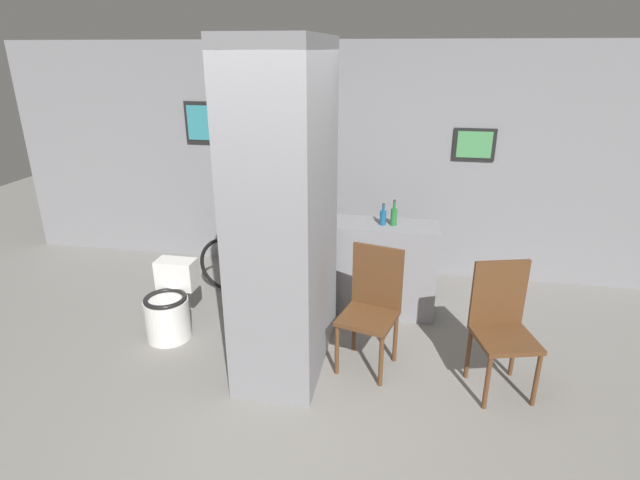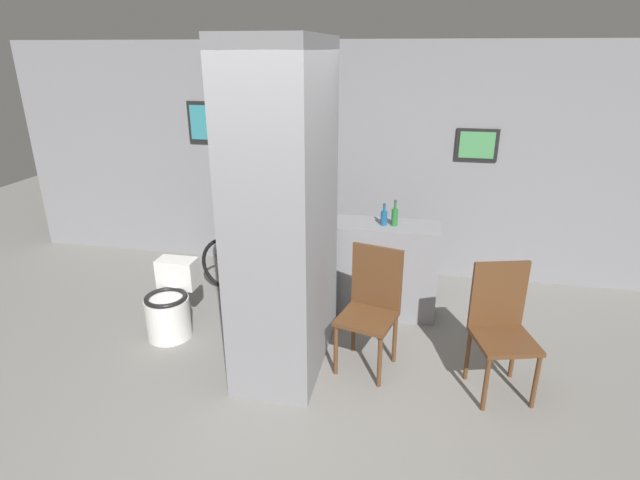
# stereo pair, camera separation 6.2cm
# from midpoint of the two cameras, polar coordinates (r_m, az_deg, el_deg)

# --- Properties ---
(ground_plane) EXTENTS (14.00, 14.00, 0.00)m
(ground_plane) POSITION_cam_midpoint_polar(r_m,az_deg,el_deg) (3.97, -5.13, -18.15)
(ground_plane) COLOR gray
(wall_back) EXTENTS (8.00, 0.09, 2.60)m
(wall_back) POSITION_cam_midpoint_polar(r_m,az_deg,el_deg) (5.78, 1.51, 9.01)
(wall_back) COLOR gray
(wall_back) RESTS_ON ground_plane
(pillar_center) EXTENTS (0.66, 1.24, 2.60)m
(pillar_center) POSITION_cam_midpoint_polar(r_m,az_deg,el_deg) (3.89, -4.46, 2.93)
(pillar_center) COLOR gray
(pillar_center) RESTS_ON ground_plane
(counter_shelf) EXTENTS (1.11, 0.44, 0.93)m
(counter_shelf) POSITION_cam_midpoint_polar(r_m,az_deg,el_deg) (5.01, 6.43, -3.15)
(counter_shelf) COLOR gray
(counter_shelf) RESTS_ON ground_plane
(toilet) EXTENTS (0.40, 0.56, 0.67)m
(toilet) POSITION_cam_midpoint_polar(r_m,az_deg,el_deg) (4.84, -17.16, -7.31)
(toilet) COLOR white
(toilet) RESTS_ON ground_plane
(chair_near_pillar) EXTENTS (0.52, 0.52, 1.02)m
(chair_near_pillar) POSITION_cam_midpoint_polar(r_m,az_deg,el_deg) (4.13, 5.51, -7.25)
(chair_near_pillar) COLOR brown
(chair_near_pillar) RESTS_ON ground_plane
(chair_by_doorway) EXTENTS (0.53, 0.53, 1.02)m
(chair_by_doorway) POSITION_cam_midpoint_polar(r_m,az_deg,el_deg) (4.08, 19.64, -8.90)
(chair_by_doorway) COLOR brown
(chair_by_doorway) RESTS_ON ground_plane
(bicycle) EXTENTS (1.59, 0.42, 0.68)m
(bicycle) POSITION_cam_midpoint_polar(r_m,az_deg,el_deg) (5.36, -6.04, -3.08)
(bicycle) COLOR black
(bicycle) RESTS_ON ground_plane
(bottle_tall) EXTENTS (0.06, 0.06, 0.26)m
(bottle_tall) POSITION_cam_midpoint_polar(r_m,az_deg,el_deg) (4.77, 8.07, 2.75)
(bottle_tall) COLOR #267233
(bottle_tall) RESTS_ON counter_shelf
(bottle_short) EXTENTS (0.06, 0.06, 0.22)m
(bottle_short) POSITION_cam_midpoint_polar(r_m,az_deg,el_deg) (4.78, 6.85, 2.64)
(bottle_short) COLOR #19598C
(bottle_short) RESTS_ON counter_shelf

